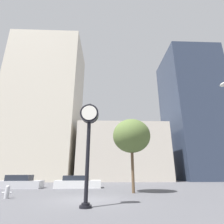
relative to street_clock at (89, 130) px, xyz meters
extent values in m
plane|color=#515156|center=(-0.12, 2.53, -3.79)|extent=(200.00, 200.00, 0.00)
cube|color=beige|center=(-12.25, 26.53, 11.25)|extent=(14.35, 12.00, 30.09)
cube|color=beige|center=(4.20, 26.53, 1.32)|extent=(16.53, 12.00, 10.21)
cube|color=#2D384C|center=(20.28, 26.53, 10.24)|extent=(10.86, 12.00, 28.06)
cylinder|color=black|center=(0.00, 0.00, -3.73)|extent=(0.60, 0.60, 0.12)
cylinder|color=black|center=(0.00, 0.00, -3.62)|extent=(0.40, 0.40, 0.10)
cylinder|color=black|center=(0.00, 0.00, -1.57)|extent=(0.20, 0.20, 4.00)
cylinder|color=black|center=(0.00, 0.00, 0.94)|extent=(1.02, 0.46, 1.02)
cylinder|color=white|center=(0.00, -0.24, 0.94)|extent=(0.83, 0.02, 0.83)
cylinder|color=white|center=(0.00, 0.24, 0.94)|extent=(0.83, 0.02, 0.83)
sphere|color=black|center=(0.00, 0.00, 1.51)|extent=(0.12, 0.12, 0.12)
cube|color=#BCBCC1|center=(-7.75, 10.37, -3.42)|extent=(4.27, 1.76, 0.74)
cube|color=#232833|center=(-7.97, 10.37, -2.76)|extent=(2.35, 1.53, 0.56)
cube|color=silver|center=(-1.90, 10.63, -3.41)|extent=(4.82, 1.93, 0.76)
cube|color=#232833|center=(-2.13, 10.62, -2.79)|extent=(2.67, 1.64, 0.49)
cylinder|color=#B7B7BC|center=(-5.43, 3.25, -3.48)|extent=(0.27, 0.27, 0.62)
sphere|color=#B7B7BC|center=(-5.43, 3.25, -3.12)|extent=(0.26, 0.26, 0.26)
cylinder|color=#B7B7BC|center=(-5.66, 3.25, -3.45)|extent=(0.18, 0.10, 0.10)
cylinder|color=#B7B7BC|center=(-5.21, 3.25, -3.45)|extent=(0.18, 0.10, 0.10)
ellipsoid|color=silver|center=(8.90, 0.90, 3.47)|extent=(0.36, 0.60, 0.24)
cylinder|color=brown|center=(3.23, 5.84, -1.96)|extent=(0.24, 0.24, 3.66)
ellipsoid|color=#516633|center=(3.23, 5.84, 0.86)|extent=(3.29, 3.29, 2.96)
camera|label=1|loc=(0.91, -9.41, -2.13)|focal=28.00mm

